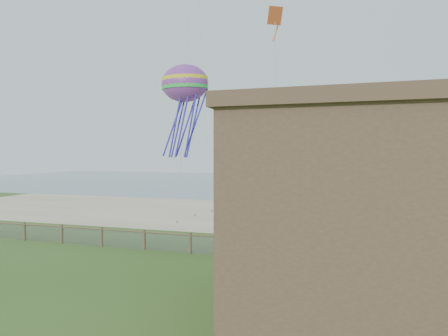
# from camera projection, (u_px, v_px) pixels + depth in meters

# --- Properties ---
(ground) EXTENTS (160.00, 160.00, 0.00)m
(ground) POSITION_uv_depth(u_px,v_px,m) (139.00, 286.00, 17.61)
(ground) COLOR #31551D
(ground) RESTS_ON ground
(sand_beach) EXTENTS (72.00, 20.00, 0.02)m
(sand_beach) POSITION_uv_depth(u_px,v_px,m) (252.00, 214.00, 38.61)
(sand_beach) COLOR tan
(sand_beach) RESTS_ON ground
(ocean) EXTENTS (160.00, 68.00, 0.02)m
(ocean) POSITION_uv_depth(u_px,v_px,m) (302.00, 183.00, 80.63)
(ocean) COLOR slate
(ocean) RESTS_ON ground
(chainlink_fence) EXTENTS (36.20, 0.20, 1.25)m
(chainlink_fence) POSITION_uv_depth(u_px,v_px,m) (190.00, 244.00, 23.32)
(chainlink_fence) COLOR #483A28
(chainlink_fence) RESTS_ON ground
(motel_deck) EXTENTS (15.00, 2.00, 0.50)m
(motel_deck) POSITION_uv_depth(u_px,v_px,m) (442.00, 274.00, 18.54)
(motel_deck) COLOR #513A2E
(motel_deck) RESTS_ON ground
(picnic_table) EXTENTS (1.98, 1.61, 0.76)m
(picnic_table) POSITION_uv_depth(u_px,v_px,m) (280.00, 269.00, 18.96)
(picnic_table) COLOR #513A2E
(picnic_table) RESTS_ON ground
(octopus_kite) EXTENTS (3.78, 2.81, 7.39)m
(octopus_kite) POSITION_uv_depth(u_px,v_px,m) (185.00, 109.00, 29.77)
(octopus_kite) COLOR #E52450
(kite_red) EXTENTS (1.81, 1.92, 2.19)m
(kite_red) POSITION_uv_depth(u_px,v_px,m) (275.00, 22.00, 27.68)
(kite_red) COLOR #D05324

